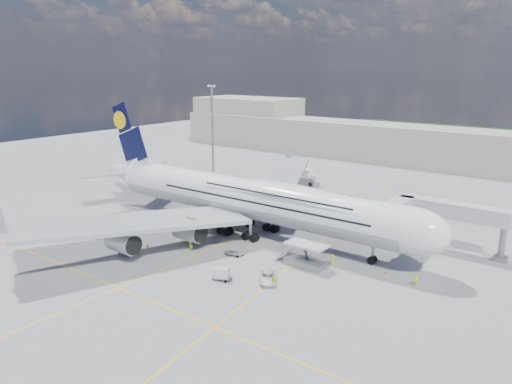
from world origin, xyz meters
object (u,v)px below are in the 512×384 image
Objects in this scene: dolly_row_b at (126,249)px; cone_tail at (171,198)px; light_mast at (212,129)px; service_van at (268,277)px; cone_wing_right_inner at (148,246)px; cone_wing_right_outer at (97,238)px; crew_loader at (273,282)px; catering_truck_inner at (264,198)px; cone_wing_left_outer at (284,195)px; cargo_loader at (305,258)px; crew_tug at (190,246)px; crew_wing at (136,227)px; dolly_row_c at (195,234)px; baggage_tug at (199,235)px; crew_van at (332,259)px; cone_wing_left_inner at (240,209)px; crew_nose at (416,280)px; airliner at (249,198)px; dolly_back at (88,228)px; dolly_row_a at (127,218)px; cone_nose at (386,272)px; catering_truck_outer at (307,177)px; jet_bridge at (429,212)px.

dolly_row_b is 34.85m from cone_tail.
service_van is (55.73, -50.54, -12.53)m from light_mast.
cone_wing_right_inner is 0.87× the size of cone_wing_right_outer.
catering_truck_inner is at bearing 145.71° from crew_loader.
cone_wing_left_outer is at bearing 43.42° from cone_tail.
cargo_loader reaches higher than cone_tail.
crew_wing is at bearing -166.68° from crew_tug.
dolly_row_c is 0.93m from baggage_tug.
cargo_loader is 13.40× the size of cone_wing_right_outer.
cone_wing_left_outer is (-7.54, 39.75, -0.60)m from crew_tug.
crew_van is 34.41m from cone_wing_left_inner.
cargo_loader is at bearing 154.65° from crew_nose.
airliner is 22.79m from service_van.
dolly_row_c is 0.48× the size of catering_truck_inner.
light_mast is 55.43m from dolly_back.
light_mast is 43.63× the size of cone_tail.
light_mast is 5.23× the size of service_van.
dolly_row_a is 43.08m from crew_loader.
service_van is 8.83× the size of cone_wing_right_inner.
dolly_row_c is 17.89m from cone_wing_right_outer.
crew_wing is at bearing 153.16° from crew_nose.
service_van is 18.16m from cone_nose.
crew_tug reaches higher than cone_wing_left_outer.
crew_van is at bearing 96.37° from crew_loader.
cargo_loader is 16.89m from crew_nose.
service_van reaches higher than cone_wing_left_outer.
crew_tug is at bearing -70.28° from cone_wing_left_inner.
crew_wing is (-5.60, -52.67, -1.09)m from catering_truck_outer.
dolly_row_b is at bearing -154.25° from cone_nose.
light_mast is 30.86m from catering_truck_outer.
catering_truck_outer reaches higher than dolly_back.
cargo_loader is at bearing 7.84° from dolly_back.
dolly_row_a is 0.41× the size of catering_truck_inner.
crew_tug is at bearing -142.83° from jet_bridge.
baggage_tug reaches higher than dolly_back.
baggage_tug is at bearing -73.00° from cone_wing_left_inner.
dolly_back is 56.11m from cone_nose.
airliner reaches higher than cone_nose.
jet_bridge is at bearing -21.51° from cone_wing_left_outer.
dolly_row_b is at bearing -109.52° from baggage_tug.
airliner is 42.50m from catering_truck_outer.
cargo_loader reaches higher than dolly_row_b.
cone_wing_right_outer is (20.40, -54.49, -12.90)m from light_mast.
cone_wing_right_outer is (-9.96, 1.36, -0.66)m from dolly_row_b.
cone_nose is 0.89× the size of cone_wing_left_outer.
baggage_tug is 23.92m from crew_loader.
crew_tug is (22.71, -4.87, 0.55)m from dolly_row_a.
baggage_tug is at bearing 55.44° from crew_van.
crew_tug is 3.30× the size of cone_wing_right_inner.
catering_truck_inner is (1.62, 36.76, 1.14)m from dolly_row_b.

